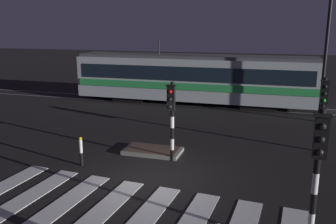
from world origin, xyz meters
name	(u,v)px	position (x,y,z in m)	size (l,w,h in m)	color
ground_plane	(152,179)	(0.00, 0.00, 0.00)	(120.00, 120.00, 0.00)	black
rail_near	(212,107)	(0.00, 11.62, 0.01)	(80.00, 0.12, 0.03)	#59595E
rail_far	(216,103)	(0.00, 13.05, 0.01)	(80.00, 0.12, 0.03)	#59595E
crosswalk_zebra	(120,218)	(0.00, -2.68, 0.01)	(9.91, 5.02, 0.02)	silver
traffic_island	(153,151)	(-0.85, 2.47, 0.09)	(2.33, 1.26, 0.18)	slate
traffic_light_corner_far_right	(323,104)	(5.68, 4.60, 2.03)	(0.36, 0.42, 3.09)	black
traffic_light_corner_near_right	(318,162)	(4.79, -2.83, 2.24)	(0.36, 0.42, 3.40)	black
traffic_light_median_centre	(172,110)	(0.15, 1.80, 2.03)	(0.36, 0.42, 3.08)	black
street_lamp_trackside_right	(328,33)	(6.19, 9.58, 4.74)	(0.44, 1.21, 7.52)	black
tram	(193,78)	(-1.47, 12.33, 1.75)	(15.92, 2.58, 4.15)	#B2BCC1
bollard_island_edge	(81,151)	(-2.94, 0.40, 0.56)	(0.12, 0.12, 1.11)	black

